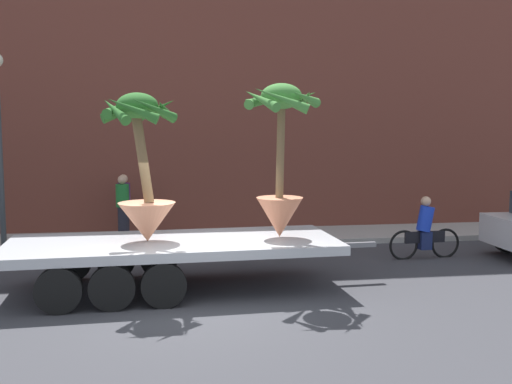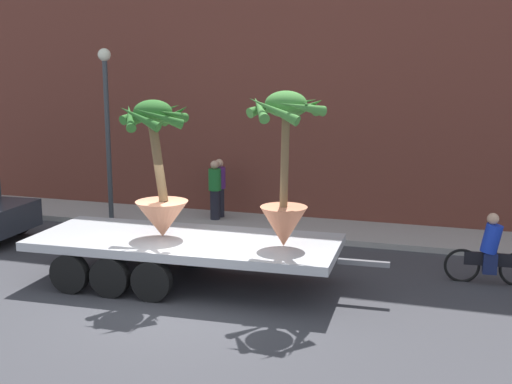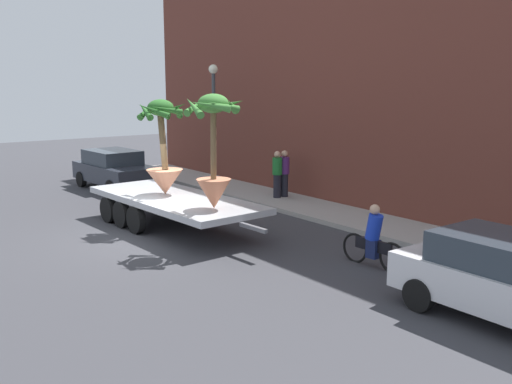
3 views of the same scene
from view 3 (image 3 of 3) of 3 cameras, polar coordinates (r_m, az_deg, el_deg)
name	(u,v)px [view 3 (image 3 of 3)]	position (r m, az deg, el deg)	size (l,w,h in m)	color
ground_plane	(147,237)	(16.74, -10.65, -4.40)	(60.00, 60.00, 0.00)	#38383D
sidewalk	(308,207)	(20.08, 5.10, -1.51)	(24.00, 2.20, 0.15)	#A39E99
building_facade	(347,63)	(20.82, 8.89, 12.34)	(24.00, 1.20, 9.90)	brown
flatbed_trailer	(170,202)	(17.64, -8.42, -0.97)	(7.40, 2.75, 0.98)	#B7BABF
potted_palm_rear	(163,153)	(17.66, -9.07, 3.79)	(1.52, 1.58, 2.83)	tan
potted_palm_middle	(214,152)	(15.37, -4.17, 3.93)	(1.59, 1.58, 3.04)	#C17251
cyclist	(374,239)	(14.00, 11.44, -4.57)	(1.84, 0.37, 1.54)	black
parked_car	(511,279)	(11.52, 23.72, -7.79)	(4.25, 1.96, 1.58)	silver
trailing_car	(115,169)	(24.51, -13.67, 2.23)	(4.31, 2.15, 1.58)	#2D333D
pedestrian_near_gate	(277,173)	(21.20, 2.09, 1.83)	(0.36, 0.36, 1.71)	black
pedestrian_far_left	(284,173)	(21.41, 2.80, 1.91)	(0.36, 0.36, 1.71)	black
street_lamp	(214,110)	(22.85, -4.15, 7.96)	(0.36, 0.36, 4.83)	#383D42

